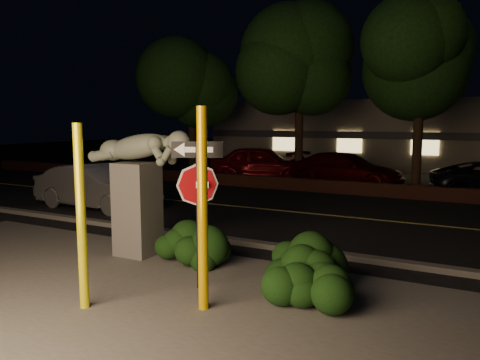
% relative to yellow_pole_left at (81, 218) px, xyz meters
% --- Properties ---
extents(ground, '(90.00, 90.00, 0.00)m').
position_rel_yellow_pole_left_xyz_m(ground, '(0.40, 11.44, -1.40)').
color(ground, black).
rests_on(ground, ground).
extents(patio, '(14.00, 6.00, 0.02)m').
position_rel_yellow_pole_left_xyz_m(patio, '(0.40, 0.44, -1.39)').
color(patio, '#4C4944').
rests_on(patio, ground).
extents(road, '(80.00, 8.00, 0.01)m').
position_rel_yellow_pole_left_xyz_m(road, '(0.40, 8.44, -1.39)').
color(road, black).
rests_on(road, ground).
extents(lane_marking, '(80.00, 0.12, 0.00)m').
position_rel_yellow_pole_left_xyz_m(lane_marking, '(0.40, 8.44, -1.38)').
color(lane_marking, '#D0BF53').
rests_on(lane_marking, road).
extents(curb, '(80.00, 0.25, 0.12)m').
position_rel_yellow_pole_left_xyz_m(curb, '(0.40, 4.34, -1.34)').
color(curb, '#4C4944').
rests_on(curb, ground).
extents(brick_wall, '(40.00, 0.35, 0.50)m').
position_rel_yellow_pole_left_xyz_m(brick_wall, '(0.40, 12.74, -1.15)').
color(brick_wall, '#4D2519').
rests_on(brick_wall, ground).
extents(parking_lot, '(40.00, 12.00, 0.01)m').
position_rel_yellow_pole_left_xyz_m(parking_lot, '(0.40, 18.44, -1.39)').
color(parking_lot, black).
rests_on(parking_lot, ground).
extents(building, '(22.00, 10.20, 4.00)m').
position_rel_yellow_pole_left_xyz_m(building, '(0.40, 26.43, 0.60)').
color(building, '#736A5C').
rests_on(building, ground).
extents(tree_far_a, '(4.60, 4.60, 7.43)m').
position_rel_yellow_pole_left_xyz_m(tree_far_a, '(-7.60, 14.44, 3.94)').
color(tree_far_a, black).
rests_on(tree_far_a, ground).
extents(tree_far_b, '(5.20, 5.20, 8.41)m').
position_rel_yellow_pole_left_xyz_m(tree_far_b, '(-2.10, 14.64, 4.66)').
color(tree_far_b, black).
rests_on(tree_far_b, ground).
extents(tree_far_c, '(4.80, 4.80, 7.84)m').
position_rel_yellow_pole_left_xyz_m(tree_far_c, '(2.90, 14.24, 4.26)').
color(tree_far_c, black).
rests_on(tree_far_c, ground).
extents(yellow_pole_left, '(0.14, 0.14, 2.79)m').
position_rel_yellow_pole_left_xyz_m(yellow_pole_left, '(0.00, 0.00, 0.00)').
color(yellow_pole_left, yellow).
rests_on(yellow_pole_left, ground).
extents(yellow_pole_right, '(0.15, 0.15, 3.03)m').
position_rel_yellow_pole_left_xyz_m(yellow_pole_right, '(1.62, 0.79, 0.12)').
color(yellow_pole_right, '#F3B700').
rests_on(yellow_pole_right, ground).
extents(signpost, '(0.78, 0.37, 2.49)m').
position_rel_yellow_pole_left_xyz_m(signpost, '(1.08, 1.50, 0.37)').
color(signpost, black).
rests_on(signpost, ground).
extents(sculpture, '(2.45, 0.78, 2.63)m').
position_rel_yellow_pole_left_xyz_m(sculpture, '(-1.09, 2.61, 0.22)').
color(sculpture, '#4C4944').
rests_on(sculpture, ground).
extents(hedge_center, '(1.85, 1.22, 0.88)m').
position_rel_yellow_pole_left_xyz_m(hedge_center, '(0.27, 2.61, -0.95)').
color(hedge_center, black).
rests_on(hedge_center, ground).
extents(hedge_right, '(1.96, 1.49, 1.14)m').
position_rel_yellow_pole_left_xyz_m(hedge_right, '(2.69, 2.24, -0.83)').
color(hedge_right, black).
rests_on(hedge_right, ground).
extents(hedge_far_right, '(1.34, 0.87, 0.91)m').
position_rel_yellow_pole_left_xyz_m(hedge_far_right, '(3.02, 1.66, -0.94)').
color(hedge_far_right, black).
rests_on(hedge_far_right, ground).
extents(silver_sedan, '(4.38, 1.66, 1.43)m').
position_rel_yellow_pole_left_xyz_m(silver_sedan, '(-5.74, 6.08, -0.68)').
color(silver_sedan, '#B0B1B5').
rests_on(silver_sedan, ground).
extents(parked_car_red, '(5.12, 3.05, 1.63)m').
position_rel_yellow_pole_left_xyz_m(parked_car_red, '(-4.06, 14.94, -0.58)').
color(parked_car_red, maroon).
rests_on(parked_car_red, ground).
extents(parked_car_darkred, '(5.20, 2.71, 1.44)m').
position_rel_yellow_pole_left_xyz_m(parked_car_darkred, '(-0.03, 14.86, -0.68)').
color(parked_car_darkred, '#420505').
rests_on(parked_car_darkred, ground).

